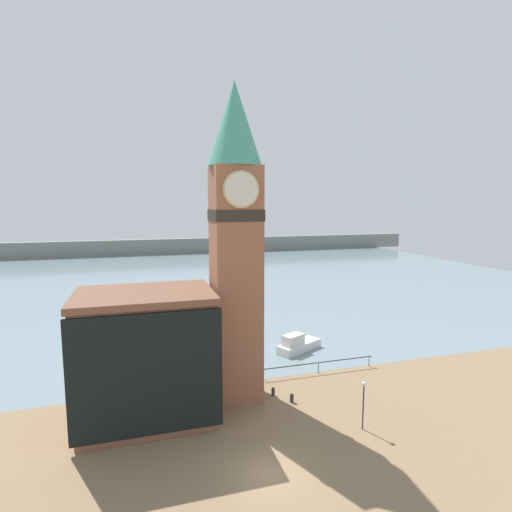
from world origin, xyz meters
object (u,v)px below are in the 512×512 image
mooring_bollard_far (292,397)px  lamp_post (364,396)px  boat_near (298,345)px  mooring_bollard_near (273,391)px  pier_building (147,355)px  clock_tower (236,236)px

mooring_bollard_far → lamp_post: bearing=-55.8°
boat_near → mooring_bollard_near: bearing=-149.5°
pier_building → boat_near: bearing=30.6°
mooring_bollard_near → mooring_bollard_far: (1.12, -1.56, 0.02)m
mooring_bollard_near → lamp_post: (4.66, -6.77, 2.18)m
clock_tower → mooring_bollard_far: size_ratio=33.20×
mooring_bollard_far → mooring_bollard_near: bearing=125.7°
boat_near → mooring_bollard_near: (-6.06, -9.25, -0.34)m
boat_near → lamp_post: lamp_post is taller
pier_building → lamp_post: (15.12, -6.24, -2.40)m
boat_near → mooring_bollard_far: (-4.94, -10.81, -0.32)m
clock_tower → lamp_post: bearing=-44.1°
clock_tower → mooring_bollard_near: (3.08, -0.74, -13.48)m
mooring_bollard_far → lamp_post: lamp_post is taller
boat_near → lamp_post: bearing=-121.3°
clock_tower → boat_near: (9.15, 8.51, -13.14)m
boat_near → clock_tower: bearing=-163.4°
mooring_bollard_near → pier_building: bearing=-177.1°
lamp_post → mooring_bollard_near: bearing=124.5°
clock_tower → pier_building: clock_tower is taller
clock_tower → pier_building: (-7.38, -1.27, -8.90)m
pier_building → lamp_post: pier_building is taller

